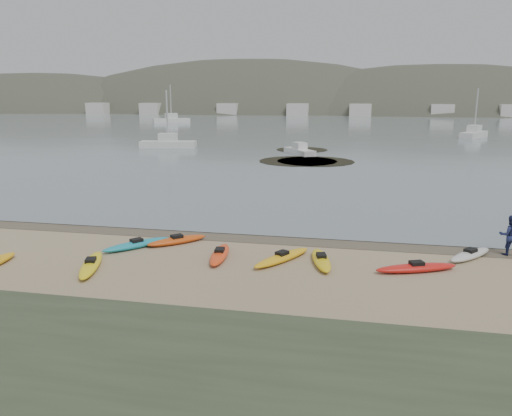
# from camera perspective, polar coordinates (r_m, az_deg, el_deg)

# --- Properties ---
(ground) EXTENTS (600.00, 600.00, 0.00)m
(ground) POSITION_cam_1_polar(r_m,az_deg,el_deg) (26.35, 0.00, -3.18)
(ground) COLOR tan
(ground) RESTS_ON ground
(wet_sand) EXTENTS (60.00, 60.00, 0.00)m
(wet_sand) POSITION_cam_1_polar(r_m,az_deg,el_deg) (26.07, -0.13, -3.35)
(wet_sand) COLOR brown
(wet_sand) RESTS_ON ground
(water) EXTENTS (1200.00, 1200.00, 0.00)m
(water) POSITION_cam_1_polar(r_m,az_deg,el_deg) (324.93, 10.81, 11.45)
(water) COLOR slate
(water) RESTS_ON ground
(kayaks) EXTENTS (22.14, 8.21, 0.34)m
(kayaks) POSITION_cam_1_polar(r_m,az_deg,el_deg) (22.61, -2.57, -5.51)
(kayaks) COLOR silver
(kayaks) RESTS_ON ground
(person_east) EXTENTS (0.92, 0.72, 1.89)m
(person_east) POSITION_cam_1_polar(r_m,az_deg,el_deg) (25.83, 27.00, -2.79)
(person_east) COLOR navy
(person_east) RESTS_ON ground
(kelp_mats) EXTENTS (10.49, 19.15, 0.04)m
(kelp_mats) POSITION_cam_1_polar(r_m,az_deg,el_deg) (58.06, 5.66, 5.68)
(kelp_mats) COLOR black
(kelp_mats) RESTS_ON water
(moored_boats) EXTENTS (97.86, 82.43, 1.29)m
(moored_boats) POSITION_cam_1_polar(r_m,az_deg,el_deg) (105.80, 9.43, 9.14)
(moored_boats) COLOR silver
(moored_boats) RESTS_ON ground
(far_hills) EXTENTS (550.00, 135.00, 80.00)m
(far_hills) POSITION_cam_1_polar(r_m,az_deg,el_deg) (222.67, 20.41, 6.16)
(far_hills) COLOR #384235
(far_hills) RESTS_ON ground
(far_town) EXTENTS (199.00, 5.00, 4.00)m
(far_town) POSITION_cam_1_polar(r_m,az_deg,el_deg) (169.89, 12.02, 10.89)
(far_town) COLOR beige
(far_town) RESTS_ON ground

